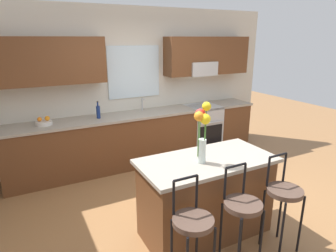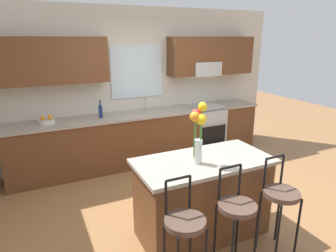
% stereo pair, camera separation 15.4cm
% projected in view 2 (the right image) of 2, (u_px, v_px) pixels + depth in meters
% --- Properties ---
extents(ground_plane, '(14.00, 14.00, 0.00)m').
position_uv_depth(ground_plane, '(190.00, 207.00, 3.92)').
color(ground_plane, olive).
extents(back_wall_assembly, '(5.60, 0.50, 2.70)m').
position_uv_depth(back_wall_assembly, '(139.00, 77.00, 5.21)').
color(back_wall_assembly, beige).
rests_on(back_wall_assembly, ground).
extents(counter_run, '(4.56, 0.64, 0.92)m').
position_uv_depth(counter_run, '(144.00, 137.00, 5.26)').
color(counter_run, brown).
rests_on(counter_run, ground).
extents(sink_faucet, '(0.02, 0.13, 0.23)m').
position_uv_depth(sink_faucet, '(145.00, 103.00, 5.25)').
color(sink_faucet, '#B7BABC').
rests_on(sink_faucet, counter_run).
extents(oven_range, '(0.60, 0.64, 0.92)m').
position_uv_depth(oven_range, '(205.00, 129.00, 5.76)').
color(oven_range, '#B7BABC').
rests_on(oven_range, ground).
extents(kitchen_island, '(1.50, 0.76, 0.92)m').
position_uv_depth(kitchen_island, '(202.00, 197.00, 3.29)').
color(kitchen_island, brown).
rests_on(kitchen_island, ground).
extents(bar_stool_near, '(0.36, 0.36, 1.04)m').
position_uv_depth(bar_stool_near, '(185.00, 226.00, 2.50)').
color(bar_stool_near, black).
rests_on(bar_stool_near, ground).
extents(bar_stool_middle, '(0.36, 0.36, 1.04)m').
position_uv_depth(bar_stool_middle, '(236.00, 211.00, 2.73)').
color(bar_stool_middle, black).
rests_on(bar_stool_middle, ground).
extents(bar_stool_far, '(0.36, 0.36, 1.04)m').
position_uv_depth(bar_stool_far, '(280.00, 198.00, 2.95)').
color(bar_stool_far, black).
rests_on(bar_stool_far, ground).
extents(flower_vase, '(0.18, 0.18, 0.65)m').
position_uv_depth(flower_vase, '(198.00, 127.00, 2.96)').
color(flower_vase, silver).
rests_on(flower_vase, kitchen_island).
extents(fruit_bowl_oranges, '(0.24, 0.24, 0.13)m').
position_uv_depth(fruit_bowl_oranges, '(47.00, 121.00, 4.47)').
color(fruit_bowl_oranges, silver).
rests_on(fruit_bowl_oranges, counter_run).
extents(bottle_olive_oil, '(0.06, 0.06, 0.28)m').
position_uv_depth(bottle_olive_oil, '(101.00, 111.00, 4.79)').
color(bottle_olive_oil, navy).
rests_on(bottle_olive_oil, counter_run).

